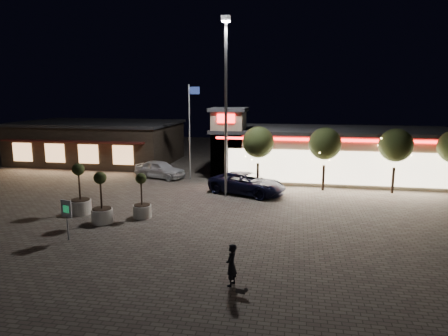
% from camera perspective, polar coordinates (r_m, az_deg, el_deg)
% --- Properties ---
extents(ground, '(90.00, 90.00, 0.00)m').
position_cam_1_polar(ground, '(21.95, -8.71, -8.90)').
color(ground, '#6A6055').
rests_on(ground, ground).
extents(retail_building, '(20.40, 8.40, 6.10)m').
position_cam_1_polar(retail_building, '(35.78, 14.45, 2.16)').
color(retail_building, gray).
rests_on(retail_building, ground).
extents(restaurant_building, '(16.40, 11.00, 4.30)m').
position_cam_1_polar(restaurant_building, '(44.97, -17.43, 3.63)').
color(restaurant_building, '#382D23').
rests_on(restaurant_building, ground).
extents(floodlight_pole, '(0.60, 0.40, 12.38)m').
position_cam_1_polar(floodlight_pole, '(27.94, 0.27, 10.09)').
color(floodlight_pole, gray).
rests_on(floodlight_pole, ground).
extents(flagpole, '(0.95, 0.10, 8.00)m').
position_cam_1_polar(flagpole, '(33.78, -4.80, 6.30)').
color(flagpole, white).
rests_on(flagpole, ground).
extents(string_tree_a, '(2.42, 2.42, 4.79)m').
position_cam_1_polar(string_tree_a, '(30.87, 4.91, 3.67)').
color(string_tree_a, '#332319').
rests_on(string_tree_a, ground).
extents(string_tree_b, '(2.42, 2.42, 4.79)m').
position_cam_1_polar(string_tree_b, '(30.80, 14.22, 3.37)').
color(string_tree_b, '#332319').
rests_on(string_tree_b, ground).
extents(string_tree_c, '(2.42, 2.42, 4.79)m').
position_cam_1_polar(string_tree_c, '(31.53, 23.33, 2.99)').
color(string_tree_c, '#332319').
rests_on(string_tree_c, ground).
extents(pickup_truck, '(6.24, 4.48, 1.58)m').
position_cam_1_polar(pickup_truck, '(29.24, 3.33, -2.22)').
color(pickup_truck, black).
rests_on(pickup_truck, ground).
extents(white_sedan, '(4.89, 3.07, 1.55)m').
position_cam_1_polar(white_sedan, '(35.11, -9.16, -0.17)').
color(white_sedan, silver).
rests_on(white_sedan, ground).
extents(pedestrian, '(0.53, 0.68, 1.66)m').
position_cam_1_polar(pedestrian, '(15.72, 1.06, -13.68)').
color(pedestrian, black).
rests_on(pedestrian, ground).
extents(dog, '(0.46, 0.22, 0.25)m').
position_cam_1_polar(dog, '(15.20, 2.67, -17.05)').
color(dog, '#59514C').
rests_on(dog, ground).
extents(planter_left, '(1.28, 1.28, 3.15)m').
position_cam_1_polar(planter_left, '(25.96, -19.85, -4.10)').
color(planter_left, silver).
rests_on(planter_left, ground).
extents(planter_mid, '(1.21, 1.21, 2.98)m').
position_cam_1_polar(planter_mid, '(23.81, -17.06, -5.36)').
color(planter_mid, silver).
rests_on(planter_mid, ground).
extents(planter_right, '(1.09, 1.09, 2.69)m').
position_cam_1_polar(planter_right, '(24.29, -11.64, -5.02)').
color(planter_right, silver).
rests_on(planter_right, ground).
extents(valet_sign, '(0.67, 0.25, 2.07)m').
position_cam_1_polar(valet_sign, '(21.52, -21.57, -5.91)').
color(valet_sign, gray).
rests_on(valet_sign, ground).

